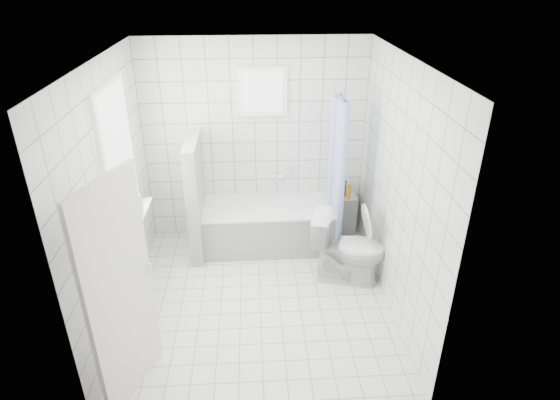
{
  "coord_description": "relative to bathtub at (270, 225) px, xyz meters",
  "views": [
    {
      "loc": [
        -0.03,
        -4.14,
        3.34
      ],
      "look_at": [
        0.24,
        0.35,
        1.05
      ],
      "focal_mm": 30.0,
      "sensor_mm": 36.0,
      "label": 1
    }
  ],
  "objects": [
    {
      "name": "tub_faucet",
      "position": [
        0.1,
        0.33,
        0.56
      ],
      "size": [
        0.18,
        0.06,
        0.06
      ],
      "primitive_type": "cube",
      "color": "silver",
      "rests_on": "wall_back"
    },
    {
      "name": "tiled_ledge",
      "position": [
        0.97,
        0.25,
        -0.02
      ],
      "size": [
        0.4,
        0.24,
        0.55
      ],
      "primitive_type": "cube",
      "color": "white",
      "rests_on": "ground"
    },
    {
      "name": "curtain_rod",
      "position": [
        0.79,
        -0.02,
        1.71
      ],
      "size": [
        0.02,
        0.8,
        0.02
      ],
      "primitive_type": "cylinder",
      "rotation": [
        1.57,
        0.0,
        0.0
      ],
      "color": "silver",
      "rests_on": "wall_back"
    },
    {
      "name": "wall_front",
      "position": [
        -0.16,
        -2.62,
        1.01
      ],
      "size": [
        2.8,
        0.02,
        2.6
      ],
      "primitive_type": "cube",
      "color": "white",
      "rests_on": "ground"
    },
    {
      "name": "bathtub",
      "position": [
        0.0,
        0.0,
        0.0
      ],
      "size": [
        1.7,
        0.77,
        0.58
      ],
      "color": "white",
      "rests_on": "ground"
    },
    {
      "name": "window_left",
      "position": [
        -1.52,
        -0.82,
        1.31
      ],
      "size": [
        0.01,
        0.9,
        1.4
      ],
      "primitive_type": "cube",
      "color": "white",
      "rests_on": "wall_left"
    },
    {
      "name": "wall_right",
      "position": [
        1.24,
        -1.12,
        1.01
      ],
      "size": [
        0.02,
        3.0,
        2.6
      ],
      "primitive_type": "cube",
      "color": "white",
      "rests_on": "ground"
    },
    {
      "name": "window_sill",
      "position": [
        -1.47,
        -0.82,
        0.57
      ],
      "size": [
        0.18,
        1.02,
        0.08
      ],
      "primitive_type": "cube",
      "color": "white",
      "rests_on": "wall_left"
    },
    {
      "name": "ledge_bottles",
      "position": [
        0.98,
        0.23,
        0.37
      ],
      "size": [
        0.2,
        0.16,
        0.22
      ],
      "color": "red",
      "rests_on": "tiled_ledge"
    },
    {
      "name": "door",
      "position": [
        -1.27,
        -2.23,
        0.71
      ],
      "size": [
        0.31,
        0.76,
        2.0
      ],
      "primitive_type": "cube",
      "rotation": [
        0.0,
        0.0,
        -0.35
      ],
      "color": "silver",
      "rests_on": "ground"
    },
    {
      "name": "ground",
      "position": [
        -0.16,
        -1.12,
        -0.29
      ],
      "size": [
        3.0,
        3.0,
        0.0
      ],
      "primitive_type": "plane",
      "color": "white",
      "rests_on": "ground"
    },
    {
      "name": "partition_wall",
      "position": [
        -0.91,
        -0.05,
        0.46
      ],
      "size": [
        0.15,
        0.85,
        1.5
      ],
      "primitive_type": "cube",
      "color": "white",
      "rests_on": "ground"
    },
    {
      "name": "wall_left",
      "position": [
        -1.56,
        -1.12,
        1.01
      ],
      "size": [
        0.02,
        3.0,
        2.6
      ],
      "primitive_type": "cube",
      "color": "white",
      "rests_on": "ground"
    },
    {
      "name": "sill_bottles",
      "position": [
        -1.46,
        -0.8,
        0.73
      ],
      "size": [
        0.15,
        0.42,
        0.3
      ],
      "color": "#2D84CC",
      "rests_on": "window_sill"
    },
    {
      "name": "toilet",
      "position": [
        0.87,
        -0.81,
        0.13
      ],
      "size": [
        0.93,
        0.7,
        0.85
      ],
      "primitive_type": "imported",
      "rotation": [
        0.0,
        0.0,
        1.27
      ],
      "color": "white",
      "rests_on": "ground"
    },
    {
      "name": "wall_back",
      "position": [
        -0.16,
        0.38,
        1.01
      ],
      "size": [
        2.8,
        0.02,
        2.6
      ],
      "primitive_type": "cube",
      "color": "white",
      "rests_on": "ground"
    },
    {
      "name": "window_back",
      "position": [
        -0.06,
        0.33,
        1.66
      ],
      "size": [
        0.5,
        0.01,
        0.5
      ],
      "primitive_type": "cube",
      "color": "white",
      "rests_on": "wall_back"
    },
    {
      "name": "ceiling",
      "position": [
        -0.16,
        -1.12,
        2.31
      ],
      "size": [
        3.0,
        3.0,
        0.0
      ],
      "primitive_type": "plane",
      "rotation": [
        3.14,
        0.0,
        0.0
      ],
      "color": "white",
      "rests_on": "ground"
    },
    {
      "name": "shower_curtain",
      "position": [
        0.79,
        -0.16,
        0.81
      ],
      "size": [
        0.14,
        0.48,
        1.78
      ],
      "primitive_type": null,
      "color": "#4254C2",
      "rests_on": "curtain_rod"
    }
  ]
}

